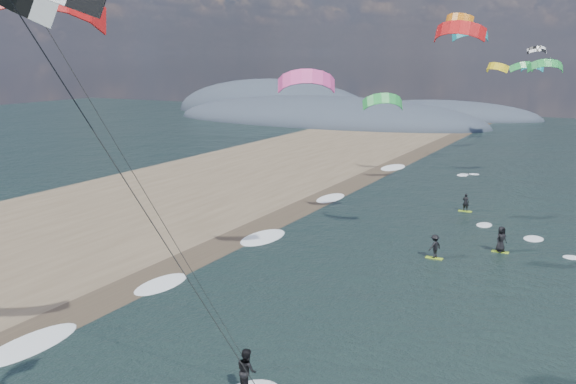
% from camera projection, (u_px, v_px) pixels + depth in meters
% --- Properties ---
extents(wet_sand_strip, '(3.00, 240.00, 0.00)m').
position_uv_depth(wet_sand_strip, '(81.00, 311.00, 33.02)').
color(wet_sand_strip, '#382D23').
rests_on(wet_sand_strip, ground).
extents(coastal_hills, '(80.00, 41.00, 15.00)m').
position_uv_depth(coastal_hills, '(317.00, 117.00, 132.56)').
color(coastal_hills, '#3D4756').
rests_on(coastal_hills, ground).
extents(kitesurfer_near_a, '(8.01, 9.36, 15.63)m').
position_uv_depth(kitesurfer_near_a, '(70.00, 108.00, 11.76)').
color(kitesurfer_near_a, '#A1D124').
rests_on(kitesurfer_near_a, ground).
extents(kitesurfer_near_b, '(7.21, 9.20, 15.59)m').
position_uv_depth(kitesurfer_near_b, '(106.00, 138.00, 20.16)').
color(kitesurfer_near_b, '#A1D124').
rests_on(kitesurfer_near_b, ground).
extents(far_kitesurfers, '(5.74, 14.39, 1.78)m').
position_uv_depth(far_kitesurfers, '(467.00, 235.00, 43.65)').
color(far_kitesurfers, '#A1D124').
rests_on(far_kitesurfers, ground).
extents(bg_kite_field, '(11.82, 72.90, 7.69)m').
position_uv_depth(bg_kite_field, '(492.00, 57.00, 63.21)').
color(bg_kite_field, teal).
rests_on(bg_kite_field, ground).
extents(shoreline_surf, '(2.40, 79.40, 0.11)m').
position_uv_depth(shoreline_surf, '(159.00, 286.00, 36.58)').
color(shoreline_surf, white).
rests_on(shoreline_surf, ground).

